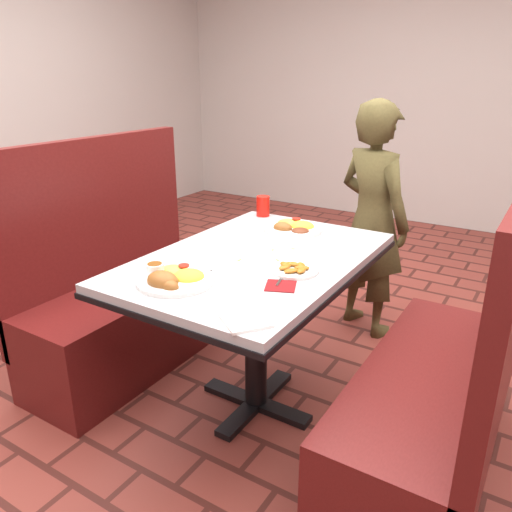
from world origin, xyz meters
name	(u,v)px	position (x,y,z in m)	size (l,w,h in m)	color
dining_table	(256,277)	(0.00, 0.00, 0.65)	(0.81, 1.21, 0.75)	#B2B5B7
booth_bench_left	(128,303)	(-0.80, 0.00, 0.33)	(0.47, 1.20, 1.17)	#5C1615
booth_bench_right	(440,403)	(0.80, 0.00, 0.33)	(0.47, 1.20, 1.17)	#5C1615
diner_person	(372,221)	(0.15, 1.02, 0.67)	(0.49, 0.32, 1.35)	brown
near_dinner_plate	(174,275)	(-0.11, -0.40, 0.78)	(0.28, 0.28, 0.09)	white
far_dinner_plate	(294,225)	(-0.04, 0.41, 0.78)	(0.28, 0.28, 0.07)	white
plantain_plate	(295,269)	(0.22, -0.07, 0.76)	(0.18, 0.18, 0.03)	white
maroon_napkin	(281,286)	(0.24, -0.22, 0.75)	(0.11, 0.11, 0.00)	maroon
spoon_utensil	(281,279)	(0.22, -0.17, 0.75)	(0.01, 0.12, 0.00)	silver
red_tumbler	(263,206)	(-0.30, 0.55, 0.80)	(0.07, 0.07, 0.11)	red
paper_napkin	(243,317)	(0.27, -0.50, 0.76)	(0.18, 0.13, 0.01)	white
knife_utensil	(200,278)	(-0.04, -0.33, 0.76)	(0.01, 0.16, 0.00)	silver
fork_utensil	(177,285)	(-0.07, -0.43, 0.76)	(0.01, 0.15, 0.00)	silver
lettuce_shreds	(271,253)	(0.04, 0.06, 0.75)	(0.28, 0.32, 0.00)	#77AD45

